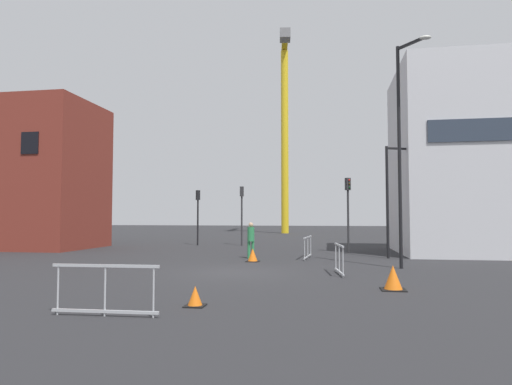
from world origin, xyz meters
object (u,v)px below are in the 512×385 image
Objects in this scene: traffic_cone_on_verge at (253,255)px; streetlamp_tall at (402,139)px; traffic_cone_orange at (195,297)px; traffic_cone_by_barrier at (393,278)px; pedestrian_walking at (251,237)px; streetlamp_short at (392,190)px; traffic_light_near at (198,208)px; traffic_light_island at (242,206)px; traffic_light_crosswalk at (348,203)px; construction_crane at (285,112)px.

streetlamp_tall is at bearing -15.72° from traffic_cone_on_verge.
traffic_cone_by_barrier is (4.87, 3.12, 0.11)m from traffic_cone_orange.
pedestrian_walking is 1.70m from traffic_cone_on_verge.
traffic_light_near is (-12.48, 7.94, -0.76)m from streetlamp_short.
traffic_light_near is (-3.19, -0.22, -0.15)m from traffic_light_island.
streetlamp_short reaches higher than traffic_light_crosswalk.
streetlamp_tall is 12.97× the size of traffic_cone_by_barrier.
traffic_cone_by_barrier is (-1.36, -9.92, -3.09)m from streetlamp_short.
pedestrian_walking is at bearing -169.40° from streetlamp_short.
traffic_light_crosswalk is at bearing -35.81° from traffic_light_island.
traffic_light_crosswalk is 7.00× the size of traffic_cone_on_verge.
pedestrian_walking is at bearing 93.62° from traffic_cone_orange.
streetlamp_short is 14.81m from traffic_light_near.
construction_crane reaches higher than pedestrian_walking.
traffic_light_near is at bearing 118.62° from traffic_cone_on_verge.
traffic_light_island is 9.91m from pedestrian_walking.
pedestrian_walking is 11.79m from traffic_cone_orange.
pedestrian_walking is 10.31m from traffic_cone_by_barrier.
construction_crane reaches higher than traffic_light_near.
construction_crane is 5.60× the size of traffic_light_island.
traffic_cone_on_verge is 8.87m from traffic_cone_by_barrier.
construction_crane is 2.60× the size of streetlamp_tall.
construction_crane is at bearing 105.15° from streetlamp_short.
pedestrian_walking is at bearing -87.38° from construction_crane.
traffic_light_island is 6.02× the size of traffic_cone_by_barrier.
pedestrian_walking is (-6.77, 3.29, -4.14)m from streetlamp_tall.
streetlamp_short is at bearing 64.48° from traffic_cone_orange.
construction_crane is 5.49× the size of traffic_light_crosswalk.
traffic_light_crosswalk is at bearing 51.45° from traffic_cone_on_verge.
traffic_cone_orange is 0.68× the size of traffic_cone_by_barrier.
traffic_light_crosswalk is 6.74m from pedestrian_walking.
pedestrian_walking is at bearing 103.08° from traffic_cone_on_verge.
traffic_light_near is 10.88m from pedestrian_walking.
traffic_light_near is (-4.02, -23.31, -12.26)m from construction_crane.
streetlamp_tall is 2.11× the size of traffic_light_crosswalk.
streetlamp_short is at bearing -55.02° from traffic_light_crosswalk.
streetlamp_short is 1.31× the size of traffic_light_crosswalk.
traffic_light_crosswalk is at bearing 124.98° from streetlamp_short.
streetlamp_short reaches higher than traffic_cone_on_verge.
construction_crane reaches higher than traffic_light_island.
traffic_light_crosswalk is 11.56m from traffic_light_near.
traffic_light_island is at bearing 113.70° from traffic_cone_by_barrier.
traffic_cone_orange is (0.74, -11.74, -0.82)m from pedestrian_walking.
streetlamp_short is (8.46, -31.25, -11.50)m from construction_crane.
traffic_cone_on_verge is 0.88× the size of traffic_cone_by_barrier.
traffic_cone_by_barrier is (0.70, -12.87, -2.53)m from traffic_light_crosswalk.
traffic_light_crosswalk is at bearing -25.62° from traffic_light_near.
streetlamp_short is 11.89× the size of traffic_cone_orange.
streetlamp_tall is 1.62× the size of streetlamp_short.
traffic_cone_by_barrier is at bearing -53.56° from traffic_cone_on_verge.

